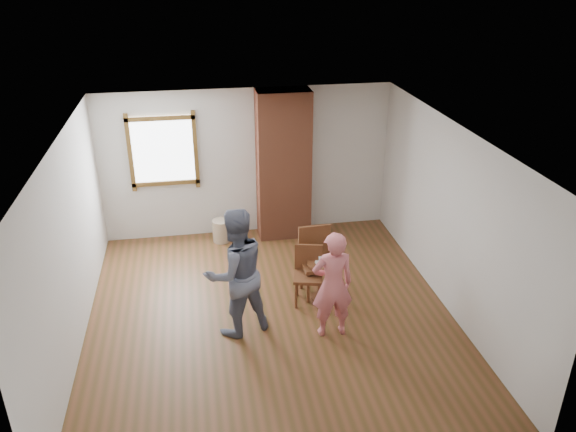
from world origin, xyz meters
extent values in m
plane|color=brown|center=(0.00, 0.00, 0.00)|extent=(5.50, 5.50, 0.00)
cube|color=silver|center=(0.00, 2.75, 1.30)|extent=(5.00, 0.04, 2.60)
cube|color=silver|center=(-2.50, 0.00, 1.30)|extent=(0.04, 5.50, 2.60)
cube|color=silver|center=(2.50, 0.00, 1.30)|extent=(0.04, 5.50, 2.60)
cube|color=white|center=(0.00, 0.00, 2.60)|extent=(5.00, 5.50, 0.04)
cube|color=brown|center=(-1.40, 2.71, 1.60)|extent=(1.14, 0.06, 1.34)
cube|color=white|center=(-1.40, 2.73, 1.60)|extent=(1.00, 0.02, 1.20)
cube|color=#A3573A|center=(0.60, 2.50, 1.30)|extent=(0.90, 0.50, 2.60)
cylinder|color=tan|center=(-0.52, 2.40, 0.20)|extent=(0.32, 0.32, 0.40)
cylinder|color=black|center=(-0.27, 2.00, 0.07)|extent=(0.19, 0.19, 0.14)
cube|color=brown|center=(0.57, 0.27, 0.42)|extent=(0.48, 0.48, 0.05)
cylinder|color=brown|center=(0.38, 0.15, 0.21)|extent=(0.04, 0.04, 0.42)
cylinder|color=brown|center=(0.69, 0.07, 0.21)|extent=(0.04, 0.04, 0.42)
cylinder|color=brown|center=(0.46, 0.46, 0.21)|extent=(0.04, 0.04, 0.42)
cylinder|color=brown|center=(0.77, 0.38, 0.21)|extent=(0.04, 0.04, 0.42)
cube|color=brown|center=(0.62, 0.44, 0.64)|extent=(0.39, 0.13, 0.42)
cube|color=brown|center=(0.76, 0.46, 0.51)|extent=(0.50, 0.50, 0.06)
cylinder|color=brown|center=(0.58, 0.25, 0.26)|extent=(0.05, 0.05, 0.51)
cylinder|color=brown|center=(0.96, 0.27, 0.26)|extent=(0.05, 0.05, 0.51)
cylinder|color=brown|center=(0.56, 0.64, 0.26)|extent=(0.05, 0.05, 0.51)
cylinder|color=brown|center=(0.94, 0.66, 0.26)|extent=(0.05, 0.05, 0.51)
cube|color=brown|center=(0.75, 0.67, 0.77)|extent=(0.48, 0.07, 0.51)
cylinder|color=brown|center=(0.78, 0.34, 0.58)|extent=(0.40, 0.40, 0.04)
cylinder|color=brown|center=(0.78, 0.34, 0.29)|extent=(0.06, 0.06, 0.54)
cylinder|color=brown|center=(0.78, 0.34, 0.01)|extent=(0.28, 0.28, 0.03)
cylinder|color=white|center=(0.78, 0.34, 0.60)|extent=(0.18, 0.18, 0.01)
cube|color=silver|center=(0.79, 0.34, 0.64)|extent=(0.08, 0.07, 0.06)
imported|color=#131B36|center=(-0.48, -0.22, 0.89)|extent=(1.04, 0.93, 1.77)
imported|color=#DB6D74|center=(0.73, -0.50, 0.75)|extent=(0.55, 0.37, 1.50)
camera|label=1|loc=(-0.89, -6.43, 4.61)|focal=35.00mm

